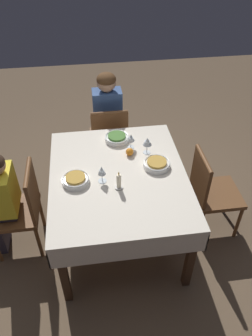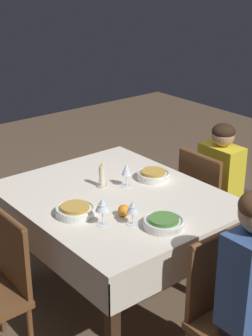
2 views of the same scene
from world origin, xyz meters
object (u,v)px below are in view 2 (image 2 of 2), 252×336
at_px(candle_centerpiece, 102,178).
at_px(bowl_south, 153,175).
at_px(chair_west, 231,311).
at_px(wine_glass_west, 133,208).
at_px(dining_table, 116,208).
at_px(wine_glass_north, 102,206).
at_px(chair_south, 209,201).
at_px(wine_glass_south, 127,170).
at_px(orange_fruit, 124,211).
at_px(bowl_west, 164,222).
at_px(bowl_north, 75,210).
at_px(person_child_yellow, 225,184).

bearing_deg(candle_centerpiece, bowl_south, -108.68).
height_order(chair_west, wine_glass_west, wine_glass_west).
distance_m(dining_table, wine_glass_north, 0.43).
bearing_deg(dining_table, chair_south, -91.47).
bearing_deg(wine_glass_west, wine_glass_south, -35.28).
bearing_deg(chair_west, wine_glass_south, 81.77).
distance_m(bowl_south, wine_glass_north, 0.70).
bearing_deg(bowl_south, candle_centerpiece, 71.32).
bearing_deg(dining_table, wine_glass_west, 156.03).
bearing_deg(bowl_south, wine_glass_west, 128.14).
xyz_separation_m(wine_glass_west, bowl_south, (0.39, -0.50, -0.07)).
height_order(candle_centerpiece, orange_fruit, candle_centerpiece).
xyz_separation_m(dining_table, orange_fruit, (-0.24, 0.13, 0.12)).
xyz_separation_m(bowl_south, wine_glass_south, (0.02, 0.21, 0.08)).
relative_size(chair_west, wine_glass_south, 5.69).
height_order(bowl_west, orange_fruit, orange_fruit).
bearing_deg(dining_table, wine_glass_south, -65.57).
xyz_separation_m(chair_west, bowl_north, (0.88, 0.32, 0.31)).
relative_size(person_child_yellow, wine_glass_south, 6.81).
bearing_deg(bowl_west, bowl_north, 34.65).
relative_size(chair_south, person_child_yellow, 0.84).
distance_m(chair_west, wine_glass_north, 0.84).
bearing_deg(wine_glass_south, chair_south, -96.76).
xyz_separation_m(chair_west, candle_centerpiece, (1.09, -0.02, 0.34)).
height_order(person_child_yellow, bowl_north, person_child_yellow).
height_order(bowl_west, wine_glass_south, wine_glass_south).
height_order(bowl_west, wine_glass_north, wine_glass_north).
bearing_deg(person_child_yellow, dining_table, 88.77).
distance_m(dining_table, bowl_north, 0.35).
distance_m(bowl_south, bowl_north, 0.68).
bearing_deg(dining_table, chair_west, 179.40).
relative_size(chair_south, bowl_south, 3.96).
distance_m(bowl_west, wine_glass_west, 0.18).
relative_size(wine_glass_south, candle_centerpiece, 0.94).
xyz_separation_m(bowl_west, wine_glass_south, (0.53, -0.18, 0.08)).
relative_size(wine_glass_south, orange_fruit, 2.26).
bearing_deg(bowl_south, chair_south, -97.52).
distance_m(dining_table, chair_west, 0.96).
xyz_separation_m(wine_glass_south, orange_fruit, (-0.30, 0.26, -0.07)).
bearing_deg(chair_south, orange_fruit, 102.90).
distance_m(person_child_yellow, orange_fruit, 1.16).
bearing_deg(person_child_yellow, candle_centerpiece, 79.79).
bearing_deg(bowl_north, wine_glass_west, -148.70).
xyz_separation_m(bowl_west, wine_glass_north, (0.22, 0.24, 0.09)).
xyz_separation_m(wine_glass_west, candle_centerpiece, (0.50, -0.17, -0.04)).
bearing_deg(wine_glass_south, candle_centerpiece, 52.52).
relative_size(wine_glass_west, candle_centerpiece, 0.88).
xyz_separation_m(bowl_north, candle_centerpiece, (0.21, -0.34, 0.03)).
xyz_separation_m(wine_glass_west, wine_glass_north, (0.10, 0.13, 0.02)).
xyz_separation_m(wine_glass_west, orange_fruit, (0.11, -0.03, -0.07)).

